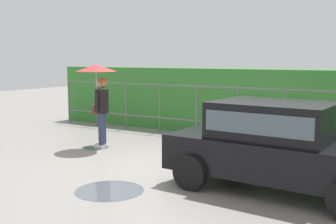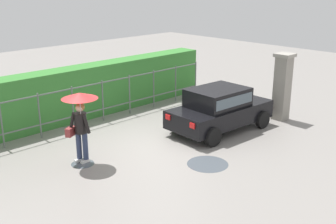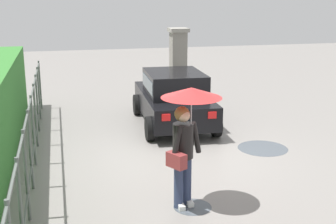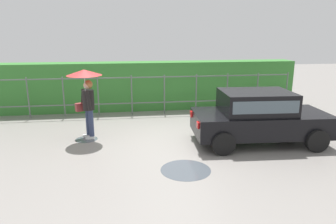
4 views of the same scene
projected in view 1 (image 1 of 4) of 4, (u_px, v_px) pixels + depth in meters
The scene contains 7 objects.
ground_plane at pixel (174, 167), 8.55m from camera, with size 40.00×40.00×0.00m, color gray.
car at pixel (278, 143), 6.98m from camera, with size 3.81×2.00×1.48m.
pedestrian at pixel (99, 88), 10.24m from camera, with size 0.99×0.99×2.04m.
fence_section at pixel (217, 109), 11.44m from camera, with size 11.16×0.05×1.50m.
hedge_row at pixel (230, 101), 12.18m from camera, with size 12.11×0.90×1.90m, color #387F33.
puddle_near at pixel (109, 190), 7.02m from camera, with size 1.16×1.16×0.00m, color #4C545B.
puddle_far at pixel (95, 148), 10.39m from camera, with size 0.64×0.64×0.00m, color #4C545B.
Camera 1 is at (4.32, -7.13, 2.20)m, focal length 45.01 mm.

